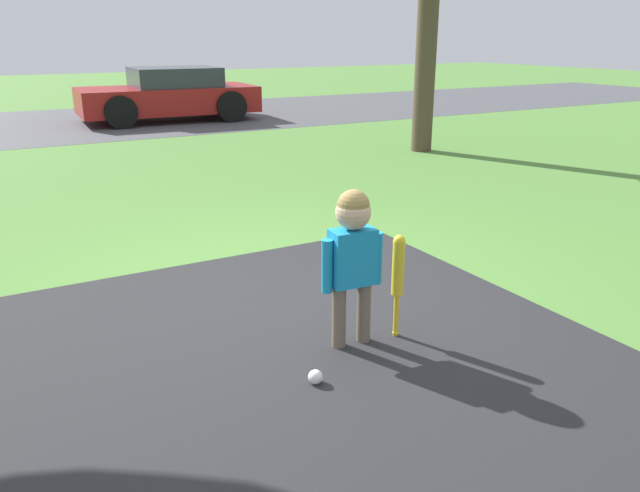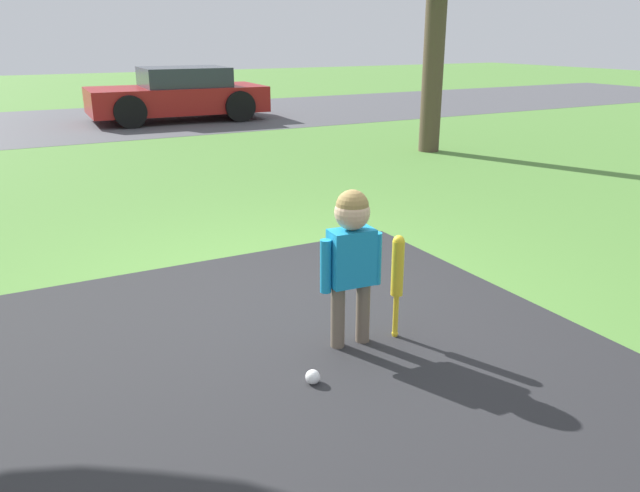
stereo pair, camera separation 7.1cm
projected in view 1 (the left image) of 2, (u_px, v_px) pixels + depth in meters
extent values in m
plane|color=#518438|center=(271.00, 299.00, 4.60)|extent=(60.00, 60.00, 0.00)
cube|color=#4C4C51|center=(60.00, 124.00, 13.54)|extent=(40.00, 6.00, 0.01)
cylinder|color=#6B5B4C|center=(339.00, 317.00, 3.83)|extent=(0.09, 0.09, 0.41)
cylinder|color=#6B5B4C|center=(364.00, 312.00, 3.90)|extent=(0.09, 0.09, 0.41)
cube|color=#198CC6|center=(352.00, 257.00, 3.75)|extent=(0.28, 0.17, 0.35)
cylinder|color=#198CC6|center=(327.00, 266.00, 3.69)|extent=(0.07, 0.07, 0.33)
cylinder|color=#198CC6|center=(377.00, 258.00, 3.82)|extent=(0.07, 0.07, 0.33)
sphere|color=#D8AD8C|center=(353.00, 212.00, 3.66)|extent=(0.21, 0.21, 0.21)
sphere|color=#997A47|center=(353.00, 206.00, 3.64)|extent=(0.20, 0.20, 0.20)
sphere|color=yellow|center=(395.00, 333.00, 4.03)|extent=(0.04, 0.04, 0.04)
cylinder|color=yellow|center=(396.00, 315.00, 3.99)|extent=(0.03, 0.03, 0.29)
cylinder|color=yellow|center=(398.00, 268.00, 3.88)|extent=(0.08, 0.08, 0.36)
sphere|color=yellow|center=(399.00, 241.00, 3.82)|extent=(0.07, 0.07, 0.07)
sphere|color=white|center=(315.00, 377.00, 3.47)|extent=(0.08, 0.08, 0.08)
cube|color=maroon|center=(168.00, 100.00, 13.96)|extent=(3.91, 1.97, 0.56)
cube|color=#2D333D|center=(175.00, 77.00, 13.89)|extent=(1.91, 1.66, 0.42)
cylinder|color=black|center=(121.00, 112.00, 12.74)|extent=(0.68, 0.21, 0.67)
cylinder|color=black|center=(107.00, 104.00, 14.27)|extent=(0.68, 0.21, 0.67)
cylinder|color=black|center=(232.00, 107.00, 13.74)|extent=(0.68, 0.21, 0.67)
cylinder|color=black|center=(208.00, 99.00, 15.27)|extent=(0.68, 0.21, 0.67)
cylinder|color=#4C3D2D|center=(426.00, 55.00, 9.97)|extent=(0.34, 0.34, 3.08)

